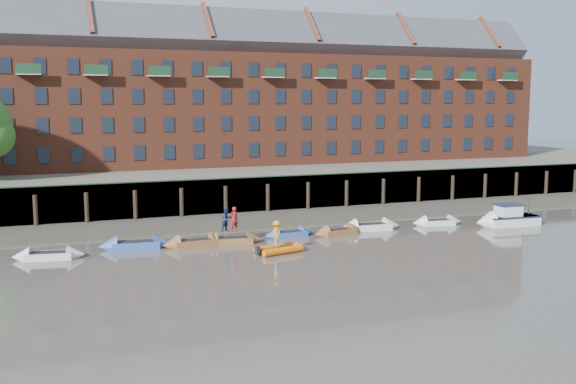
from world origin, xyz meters
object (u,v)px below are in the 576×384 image
rowboat_0 (49,256)px  rowboat_7 (437,222)px  rowboat_6 (370,227)px  rowboat_5 (338,232)px  rowboat_3 (233,240)px  rib_tender (280,249)px  person_rower_a (234,219)px  rowboat_1 (136,245)px  rowboat_4 (289,234)px  person_rower_b (227,219)px  motor_launch (502,219)px  rowboat_2 (195,243)px  person_rib_crew (277,233)px

rowboat_0 → rowboat_7: bearing=11.5°
rowboat_6 → rowboat_5: bearing=-159.9°
rowboat_7 → rowboat_3: bearing=-167.8°
rowboat_0 → rib_tender: (14.69, -3.54, 0.02)m
rib_tender → person_rower_a: person_rower_a is taller
rowboat_1 → rowboat_4: 11.43m
rowboat_0 → rowboat_1: size_ratio=0.92×
person_rower_a → rowboat_3: bearing=-0.6°
rowboat_1 → rowboat_3: bearing=-1.5°
person_rower_b → motor_launch: bearing=-32.9°
rowboat_4 → motor_launch: bearing=-13.3°
rowboat_0 → rowboat_2: size_ratio=0.99×
person_rib_crew → rowboat_4: bearing=-16.9°
rowboat_1 → person_rower_a: (6.89, -0.76, 1.50)m
rowboat_2 → motor_launch: (25.22, -1.46, 0.35)m
rowboat_7 → motor_launch: motor_launch is taller
rowboat_3 → rowboat_6: bearing=14.3°
rowboat_3 → rowboat_7: rowboat_3 is taller
rowboat_3 → rowboat_4: rowboat_3 is taller
rowboat_2 → rib_tender: rowboat_2 is taller
rowboat_7 → person_rower_a: 17.81m
rowboat_4 → person_rower_b: person_rower_b is taller
motor_launch → person_rower_b: 22.91m
person_rower_b → person_rib_crew: bearing=-91.5°
rowboat_1 → person_rower_b: (6.43, -0.52, 1.49)m
rowboat_1 → rowboat_4: size_ratio=1.22×
rowboat_0 → rowboat_5: size_ratio=1.06×
rowboat_0 → rowboat_2: 9.77m
rowboat_0 → rowboat_1: (5.73, 1.22, 0.02)m
rowboat_6 → person_rower_b: size_ratio=2.87×
person_rower_a → rowboat_5: bearing=168.1°
rib_tender → motor_launch: size_ratio=0.61×
rowboat_6 → rowboat_0: bearing=-171.9°
motor_launch → rib_tender: bearing=10.3°
rowboat_7 → person_rower_a: person_rower_a is taller
rowboat_2 → rowboat_7: (20.58, 0.91, -0.02)m
rowboat_2 → rowboat_7: bearing=-2.0°
rowboat_3 → rowboat_5: 8.44m
rowboat_3 → person_rower_a: (0.13, 0.03, 1.53)m
rowboat_2 → rowboat_4: (7.40, 0.68, -0.03)m
rib_tender → person_rib_crew: 1.17m
rowboat_1 → person_rower_a: person_rower_a is taller
rowboat_2 → person_rower_a: bearing=-5.6°
rowboat_3 → rib_tender: (2.20, -3.97, 0.02)m
rowboat_1 → person_rower_a: bearing=-1.1°
person_rib_crew → person_rower_b: bearing=40.0°
rowboat_2 → motor_launch: 25.27m
rowboat_1 → rowboat_2: 4.09m
rowboat_1 → motor_launch: bearing=0.9°
rowboat_5 → motor_launch: size_ratio=0.79×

